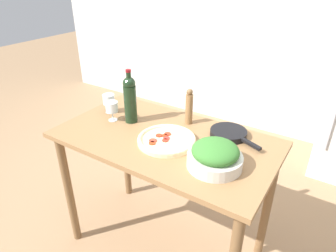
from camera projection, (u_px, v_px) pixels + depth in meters
The scene contains 10 objects.
ground_plane at pixel (165, 244), 2.25m from camera, with size 14.00×14.00×0.00m, color #9E7A56.
wall_back at pixel (275, 23), 3.25m from camera, with size 6.40×0.08×2.60m.
prep_counter at pixel (165, 157), 1.88m from camera, with size 1.33×0.74×0.93m.
wine_bottle at pixel (130, 98), 1.92m from camera, with size 0.08×0.08×0.36m.
wine_glass_near at pixel (112, 108), 1.96m from camera, with size 0.08×0.08×0.13m.
wine_glass_far at pixel (109, 100), 2.07m from camera, with size 0.08×0.08×0.13m.
pepper_mill at pixel (189, 107), 1.92m from camera, with size 0.05×0.05×0.24m.
salad_bowl at pixel (215, 156), 1.52m from camera, with size 0.29×0.29×0.14m.
homemade_pizza at pixel (167, 140), 1.75m from camera, with size 0.34×0.34×0.03m.
cast_iron_skillet at pixel (229, 133), 1.81m from camera, with size 0.34×0.22×0.04m.
Camera 1 is at (0.87, -1.30, 1.85)m, focal length 32.00 mm.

